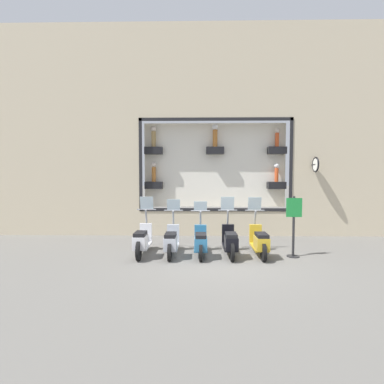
# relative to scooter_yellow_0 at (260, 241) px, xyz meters

# --- Properties ---
(ground_plane) EXTENTS (120.00, 120.00, 0.00)m
(ground_plane) POSITION_rel_scooter_yellow_0_xyz_m (-0.48, 1.13, -0.44)
(ground_plane) COLOR #66635E
(building_facade) EXTENTS (1.21, 36.00, 8.19)m
(building_facade) POSITION_rel_scooter_yellow_0_xyz_m (3.12, 1.13, 3.75)
(building_facade) COLOR beige
(building_facade) RESTS_ON ground_plane
(scooter_yellow_0) EXTENTS (1.80, 0.60, 1.68)m
(scooter_yellow_0) POSITION_rel_scooter_yellow_0_xyz_m (0.00, 0.00, 0.00)
(scooter_yellow_0) COLOR black
(scooter_yellow_0) RESTS_ON ground_plane
(scooter_black_1) EXTENTS (1.80, 0.61, 1.69)m
(scooter_black_1) POSITION_rel_scooter_yellow_0_xyz_m (0.00, 0.86, 0.00)
(scooter_black_1) COLOR black
(scooter_black_1) RESTS_ON ground_plane
(scooter_teal_2) EXTENTS (1.79, 0.60, 1.54)m
(scooter_teal_2) POSITION_rel_scooter_yellow_0_xyz_m (-0.01, 1.72, -0.02)
(scooter_teal_2) COLOR black
(scooter_teal_2) RESTS_ON ground_plane
(scooter_silver_3) EXTENTS (1.80, 0.60, 1.61)m
(scooter_silver_3) POSITION_rel_scooter_yellow_0_xyz_m (-0.00, 2.59, -0.01)
(scooter_silver_3) COLOR black
(scooter_silver_3) RESTS_ON ground_plane
(scooter_white_4) EXTENTS (1.81, 0.61, 1.69)m
(scooter_white_4) POSITION_rel_scooter_yellow_0_xyz_m (0.00, 3.45, 0.01)
(scooter_white_4) COLOR black
(scooter_white_4) RESTS_ON ground_plane
(shop_sign_post) EXTENTS (0.36, 0.45, 1.77)m
(shop_sign_post) POSITION_rel_scooter_yellow_0_xyz_m (-0.05, -0.97, 0.52)
(shop_sign_post) COLOR #232326
(shop_sign_post) RESTS_ON ground_plane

